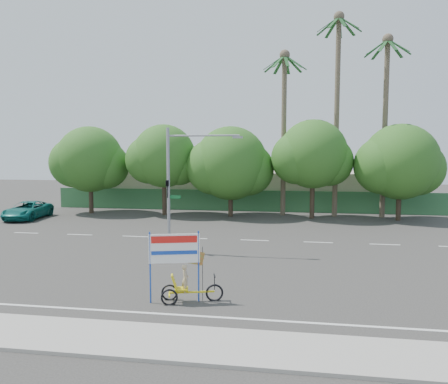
# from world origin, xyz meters

# --- Properties ---
(ground) EXTENTS (120.00, 120.00, 0.00)m
(ground) POSITION_xyz_m (0.00, 0.00, 0.00)
(ground) COLOR #33302D
(ground) RESTS_ON ground
(sidewalk_near) EXTENTS (50.00, 2.40, 0.12)m
(sidewalk_near) POSITION_xyz_m (0.00, -7.50, 0.06)
(sidewalk_near) COLOR gray
(sidewalk_near) RESTS_ON ground
(fence) EXTENTS (38.00, 0.08, 2.00)m
(fence) POSITION_xyz_m (0.00, 21.50, 1.00)
(fence) COLOR #336B3D
(fence) RESTS_ON ground
(building_left) EXTENTS (12.00, 8.00, 4.00)m
(building_left) POSITION_xyz_m (-10.00, 26.00, 2.00)
(building_left) COLOR beige
(building_left) RESTS_ON ground
(building_right) EXTENTS (14.00, 8.00, 3.60)m
(building_right) POSITION_xyz_m (8.00, 26.00, 1.80)
(building_right) COLOR beige
(building_right) RESTS_ON ground
(tree_far_left) EXTENTS (7.14, 6.00, 7.96)m
(tree_far_left) POSITION_xyz_m (-14.05, 18.00, 4.76)
(tree_far_left) COLOR #473828
(tree_far_left) RESTS_ON ground
(tree_left) EXTENTS (6.66, 5.60, 8.07)m
(tree_left) POSITION_xyz_m (-7.05, 18.00, 5.06)
(tree_left) COLOR #473828
(tree_left) RESTS_ON ground
(tree_center) EXTENTS (7.62, 6.40, 7.85)m
(tree_center) POSITION_xyz_m (-1.05, 18.00, 4.47)
(tree_center) COLOR #473828
(tree_center) RESTS_ON ground
(tree_right) EXTENTS (6.90, 5.80, 8.36)m
(tree_right) POSITION_xyz_m (5.95, 18.00, 5.24)
(tree_right) COLOR #473828
(tree_right) RESTS_ON ground
(tree_far_right) EXTENTS (7.38, 6.20, 7.94)m
(tree_far_right) POSITION_xyz_m (12.95, 18.00, 4.64)
(tree_far_right) COLOR #473828
(tree_far_right) RESTS_ON ground
(palm_tall) EXTENTS (3.73, 3.79, 17.45)m
(palm_tall) POSITION_xyz_m (8.00, 19.50, 10.46)
(palm_tall) COLOR #70604C
(palm_tall) RESTS_ON ground
(palm_mid) EXTENTS (3.73, 3.79, 15.45)m
(palm_mid) POSITION_xyz_m (12.00, 19.50, 9.40)
(palm_mid) COLOR #70604C
(palm_mid) RESTS_ON ground
(palm_short) EXTENTS (3.73, 3.79, 14.45)m
(palm_short) POSITION_xyz_m (3.50, 19.50, 8.86)
(palm_short) COLOR #70604C
(palm_short) RESTS_ON ground
(traffic_signal) EXTENTS (4.72, 1.10, 7.00)m
(traffic_signal) POSITION_xyz_m (-2.20, 3.98, 2.92)
(traffic_signal) COLOR gray
(traffic_signal) RESTS_ON ground
(trike_billboard) EXTENTS (2.73, 1.06, 2.76)m
(trike_billboard) POSITION_xyz_m (0.29, -3.87, 1.11)
(trike_billboard) COLOR black
(trike_billboard) RESTS_ON ground
(pickup_truck) EXTENTS (2.91, 5.47, 1.46)m
(pickup_truck) POSITION_xyz_m (-17.73, 13.88, 0.73)
(pickup_truck) COLOR #0E665E
(pickup_truck) RESTS_ON ground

